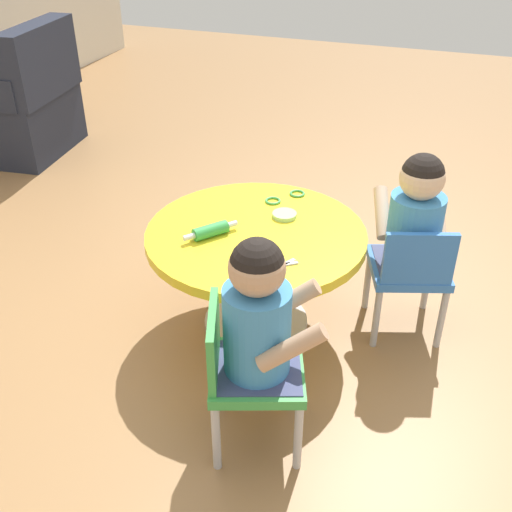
{
  "coord_description": "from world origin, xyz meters",
  "views": [
    {
      "loc": [
        -1.95,
        -0.7,
        1.67
      ],
      "look_at": [
        0.0,
        0.0,
        0.35
      ],
      "focal_mm": 43.07,
      "sensor_mm": 36.0,
      "label": 1
    }
  ],
  "objects_px": {
    "seated_child_left": "(259,314)",
    "craft_scissors": "(275,267)",
    "rolling_pin": "(211,231)",
    "armchair_dark": "(17,107)",
    "child_chair_right": "(410,271)",
    "craft_table": "(256,255)",
    "child_chair_left": "(246,370)",
    "seated_child_right": "(416,216)"
  },
  "relations": [
    {
      "from": "child_chair_left",
      "to": "armchair_dark",
      "type": "xyz_separation_m",
      "value": [
        1.85,
        2.32,
        0.0
      ]
    },
    {
      "from": "seated_child_left",
      "to": "rolling_pin",
      "type": "bearing_deg",
      "value": 37.23
    },
    {
      "from": "armchair_dark",
      "to": "child_chair_right",
      "type": "bearing_deg",
      "value": -111.83
    },
    {
      "from": "child_chair_right",
      "to": "craft_scissors",
      "type": "relative_size",
      "value": 3.98
    },
    {
      "from": "child_chair_right",
      "to": "rolling_pin",
      "type": "height_order",
      "value": "child_chair_right"
    },
    {
      "from": "child_chair_left",
      "to": "seated_child_left",
      "type": "relative_size",
      "value": 1.05
    },
    {
      "from": "armchair_dark",
      "to": "rolling_pin",
      "type": "relative_size",
      "value": 4.4
    },
    {
      "from": "craft_table",
      "to": "armchair_dark",
      "type": "xyz_separation_m",
      "value": [
        1.26,
        2.15,
        -0.04
      ]
    },
    {
      "from": "child_chair_right",
      "to": "armchair_dark",
      "type": "bearing_deg",
      "value": 68.17
    },
    {
      "from": "craft_table",
      "to": "child_chair_right",
      "type": "xyz_separation_m",
      "value": [
        0.16,
        -0.59,
        -0.04
      ]
    },
    {
      "from": "craft_table",
      "to": "rolling_pin",
      "type": "relative_size",
      "value": 4.5
    },
    {
      "from": "craft_table",
      "to": "seated_child_left",
      "type": "height_order",
      "value": "seated_child_left"
    },
    {
      "from": "child_chair_left",
      "to": "seated_child_left",
      "type": "height_order",
      "value": "seated_child_left"
    },
    {
      "from": "child_chair_right",
      "to": "craft_scissors",
      "type": "distance_m",
      "value": 0.61
    },
    {
      "from": "child_chair_right",
      "to": "child_chair_left",
      "type": "bearing_deg",
      "value": 151.02
    },
    {
      "from": "craft_table",
      "to": "rolling_pin",
      "type": "bearing_deg",
      "value": 122.21
    },
    {
      "from": "seated_child_right",
      "to": "armchair_dark",
      "type": "bearing_deg",
      "value": 68.76
    },
    {
      "from": "craft_table",
      "to": "child_chair_right",
      "type": "bearing_deg",
      "value": -74.63
    },
    {
      "from": "rolling_pin",
      "to": "craft_scissors",
      "type": "height_order",
      "value": "rolling_pin"
    },
    {
      "from": "seated_child_right",
      "to": "craft_scissors",
      "type": "bearing_deg",
      "value": 134.68
    },
    {
      "from": "seated_child_left",
      "to": "craft_table",
      "type": "bearing_deg",
      "value": 20.39
    },
    {
      "from": "child_chair_left",
      "to": "armchair_dark",
      "type": "distance_m",
      "value": 2.97
    },
    {
      "from": "armchair_dark",
      "to": "rolling_pin",
      "type": "height_order",
      "value": "armchair_dark"
    },
    {
      "from": "child_chair_right",
      "to": "rolling_pin",
      "type": "bearing_deg",
      "value": 109.14
    },
    {
      "from": "child_chair_left",
      "to": "rolling_pin",
      "type": "relative_size",
      "value": 2.77
    },
    {
      "from": "seated_child_left",
      "to": "craft_scissors",
      "type": "relative_size",
      "value": 3.78
    },
    {
      "from": "child_chair_right",
      "to": "seated_child_right",
      "type": "relative_size",
      "value": 1.05
    },
    {
      "from": "seated_child_left",
      "to": "craft_scissors",
      "type": "height_order",
      "value": "seated_child_left"
    },
    {
      "from": "seated_child_right",
      "to": "craft_table",
      "type": "bearing_deg",
      "value": 109.09
    },
    {
      "from": "child_chair_right",
      "to": "armchair_dark",
      "type": "distance_m",
      "value": 2.95
    },
    {
      "from": "rolling_pin",
      "to": "craft_table",
      "type": "bearing_deg",
      "value": -57.79
    },
    {
      "from": "craft_table",
      "to": "craft_scissors",
      "type": "height_order",
      "value": "craft_scissors"
    },
    {
      "from": "armchair_dark",
      "to": "child_chair_left",
      "type": "bearing_deg",
      "value": -128.54
    },
    {
      "from": "armchair_dark",
      "to": "craft_scissors",
      "type": "relative_size",
      "value": 6.31
    },
    {
      "from": "craft_table",
      "to": "child_chair_right",
      "type": "distance_m",
      "value": 0.62
    },
    {
      "from": "child_chair_left",
      "to": "child_chair_right",
      "type": "distance_m",
      "value": 0.86
    },
    {
      "from": "craft_table",
      "to": "seated_child_right",
      "type": "relative_size",
      "value": 1.7
    },
    {
      "from": "rolling_pin",
      "to": "child_chair_right",
      "type": "bearing_deg",
      "value": -70.86
    },
    {
      "from": "craft_table",
      "to": "seated_child_right",
      "type": "height_order",
      "value": "seated_child_right"
    },
    {
      "from": "seated_child_left",
      "to": "armchair_dark",
      "type": "bearing_deg",
      "value": 52.11
    },
    {
      "from": "seated_child_left",
      "to": "armchair_dark",
      "type": "relative_size",
      "value": 0.6
    },
    {
      "from": "craft_table",
      "to": "armchair_dark",
      "type": "relative_size",
      "value": 1.02
    }
  ]
}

